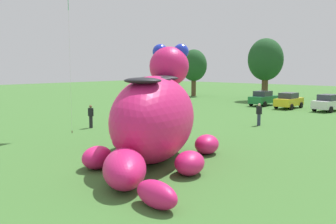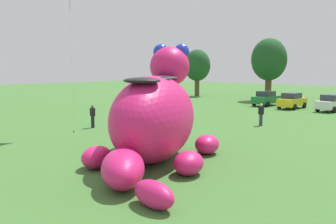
{
  "view_description": "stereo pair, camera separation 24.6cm",
  "coord_description": "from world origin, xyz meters",
  "px_view_note": "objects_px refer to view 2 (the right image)",
  "views": [
    {
      "loc": [
        12.86,
        -11.42,
        4.54
      ],
      "look_at": [
        0.44,
        2.65,
        2.28
      ],
      "focal_mm": 40.53,
      "sensor_mm": 36.0,
      "label": 1
    },
    {
      "loc": [
        13.04,
        -11.25,
        4.54
      ],
      "look_at": [
        0.44,
        2.65,
        2.28
      ],
      "focal_mm": 40.53,
      "sensor_mm": 36.0,
      "label": 2
    }
  ],
  "objects_px": {
    "car_green": "(266,98)",
    "spectator_by_cars": "(93,116)",
    "spectator_wandering": "(177,107)",
    "car_white": "(332,103)",
    "car_yellow": "(292,101)",
    "giant_inflatable_creature": "(154,117)",
    "spectator_far_side": "(261,115)"
  },
  "relations": [
    {
      "from": "giant_inflatable_creature",
      "to": "car_green",
      "type": "xyz_separation_m",
      "value": [
        -8.34,
        27.17,
        -1.26
      ]
    },
    {
      "from": "spectator_wandering",
      "to": "giant_inflatable_creature",
      "type": "bearing_deg",
      "value": -52.93
    },
    {
      "from": "car_green",
      "to": "spectator_far_side",
      "type": "bearing_deg",
      "value": -63.77
    },
    {
      "from": "car_green",
      "to": "giant_inflatable_creature",
      "type": "bearing_deg",
      "value": -72.94
    },
    {
      "from": "car_yellow",
      "to": "spectator_far_side",
      "type": "bearing_deg",
      "value": -75.57
    },
    {
      "from": "car_white",
      "to": "spectator_far_side",
      "type": "height_order",
      "value": "car_white"
    },
    {
      "from": "car_white",
      "to": "spectator_by_cars",
      "type": "bearing_deg",
      "value": -113.02
    },
    {
      "from": "giant_inflatable_creature",
      "to": "car_white",
      "type": "bearing_deg",
      "value": 91.55
    },
    {
      "from": "car_green",
      "to": "car_white",
      "type": "distance_m",
      "value": 7.64
    },
    {
      "from": "car_green",
      "to": "car_white",
      "type": "height_order",
      "value": "same"
    },
    {
      "from": "car_yellow",
      "to": "car_white",
      "type": "height_order",
      "value": "same"
    },
    {
      "from": "car_white",
      "to": "spectator_far_side",
      "type": "distance_m",
      "value": 13.27
    },
    {
      "from": "spectator_wandering",
      "to": "car_yellow",
      "type": "bearing_deg",
      "value": 68.17
    },
    {
      "from": "car_green",
      "to": "spectator_by_cars",
      "type": "xyz_separation_m",
      "value": [
        -1.97,
        -23.16,
        -0.01
      ]
    },
    {
      "from": "car_green",
      "to": "car_yellow",
      "type": "relative_size",
      "value": 1.0
    },
    {
      "from": "giant_inflatable_creature",
      "to": "spectator_by_cars",
      "type": "relative_size",
      "value": 5.68
    },
    {
      "from": "spectator_by_cars",
      "to": "spectator_wandering",
      "type": "distance_m",
      "value": 9.3
    },
    {
      "from": "car_white",
      "to": "spectator_wandering",
      "type": "height_order",
      "value": "car_white"
    },
    {
      "from": "car_white",
      "to": "spectator_far_side",
      "type": "relative_size",
      "value": 2.52
    },
    {
      "from": "spectator_wandering",
      "to": "spectator_far_side",
      "type": "xyz_separation_m",
      "value": [
        8.54,
        0.01,
        0.0
      ]
    },
    {
      "from": "car_green",
      "to": "car_yellow",
      "type": "distance_m",
      "value": 3.6
    },
    {
      "from": "car_green",
      "to": "car_yellow",
      "type": "height_order",
      "value": "same"
    },
    {
      "from": "car_green",
      "to": "spectator_wandering",
      "type": "xyz_separation_m",
      "value": [
        -1.71,
        -13.86,
        -0.01
      ]
    },
    {
      "from": "spectator_wandering",
      "to": "car_white",
      "type": "bearing_deg",
      "value": 54.85
    },
    {
      "from": "car_white",
      "to": "spectator_by_cars",
      "type": "xyz_separation_m",
      "value": [
        -9.59,
        -22.56,
        -0.01
      ]
    },
    {
      "from": "spectator_by_cars",
      "to": "spectator_far_side",
      "type": "height_order",
      "value": "same"
    },
    {
      "from": "spectator_far_side",
      "to": "car_green",
      "type": "bearing_deg",
      "value": 116.23
    },
    {
      "from": "spectator_by_cars",
      "to": "car_white",
      "type": "bearing_deg",
      "value": 66.98
    },
    {
      "from": "car_green",
      "to": "car_white",
      "type": "relative_size",
      "value": 0.96
    },
    {
      "from": "giant_inflatable_creature",
      "to": "spectator_by_cars",
      "type": "bearing_deg",
      "value": 158.77
    },
    {
      "from": "giant_inflatable_creature",
      "to": "car_white",
      "type": "height_order",
      "value": "giant_inflatable_creature"
    },
    {
      "from": "spectator_by_cars",
      "to": "spectator_far_side",
      "type": "xyz_separation_m",
      "value": [
        8.79,
        9.31,
        0.0
      ]
    }
  ]
}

